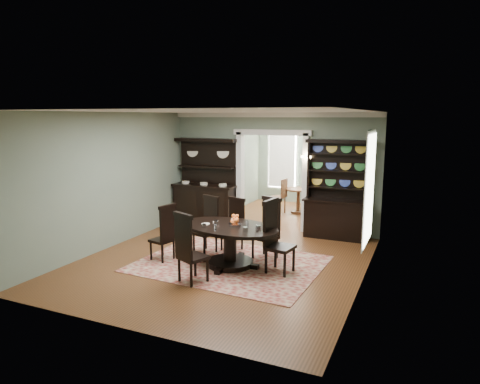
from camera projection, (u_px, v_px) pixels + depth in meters
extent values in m
cube|color=brown|center=(221.00, 262.00, 8.63)|extent=(5.50, 6.00, 0.01)
cube|color=silver|center=(220.00, 111.00, 8.10)|extent=(5.50, 6.00, 0.01)
cube|color=slate|center=(109.00, 181.00, 9.46)|extent=(0.01, 6.00, 3.00)
cube|color=slate|center=(365.00, 200.00, 7.28)|extent=(0.01, 6.00, 3.00)
cube|color=slate|center=(121.00, 224.00, 5.66)|extent=(5.50, 0.01, 3.00)
cube|color=slate|center=(210.00, 168.00, 11.79)|extent=(1.85, 0.01, 3.00)
cube|color=slate|center=(343.00, 175.00, 10.35)|extent=(1.85, 0.01, 3.00)
cube|color=slate|center=(273.00, 122.00, 10.85)|extent=(1.80, 0.01, 0.50)
cube|color=silver|center=(272.00, 115.00, 10.77)|extent=(5.50, 0.10, 0.12)
cube|color=brown|center=(291.00, 214.00, 12.91)|extent=(3.50, 3.50, 0.01)
cube|color=silver|center=(293.00, 113.00, 12.38)|extent=(3.50, 3.50, 0.01)
cube|color=slate|center=(238.00, 162.00, 13.34)|extent=(0.01, 3.50, 3.00)
cube|color=slate|center=(352.00, 167.00, 11.95)|extent=(0.01, 3.50, 3.00)
cube|color=slate|center=(307.00, 159.00, 14.22)|extent=(3.50, 0.01, 3.00)
cube|color=silver|center=(282.00, 157.00, 14.51)|extent=(1.05, 0.06, 2.20)
cube|color=silver|center=(333.00, 159.00, 13.83)|extent=(1.05, 0.06, 2.20)
cube|color=silver|center=(240.00, 179.00, 11.47)|extent=(0.14, 0.25, 2.50)
cube|color=silver|center=(306.00, 183.00, 10.76)|extent=(0.14, 0.25, 2.50)
cube|color=silver|center=(273.00, 132.00, 10.89)|extent=(2.08, 0.25, 0.14)
cube|color=white|center=(370.00, 189.00, 7.80)|extent=(0.02, 1.10, 2.00)
cube|color=silver|center=(369.00, 189.00, 7.81)|extent=(0.01, 1.22, 2.12)
cube|color=black|center=(369.00, 183.00, 8.45)|extent=(0.10, 0.35, 2.10)
cube|color=#B98631|center=(307.00, 160.00, 10.56)|extent=(0.08, 0.05, 0.18)
sphere|color=#FFD88C|center=(302.00, 157.00, 10.45)|extent=(0.07, 0.07, 0.07)
sphere|color=#FFD88C|center=(310.00, 157.00, 10.37)|extent=(0.07, 0.07, 0.07)
cube|color=maroon|center=(230.00, 264.00, 8.52)|extent=(3.64, 2.84, 0.01)
ellipsoid|color=black|center=(230.00, 227.00, 8.30)|extent=(2.25, 1.64, 0.05)
cylinder|color=black|center=(230.00, 229.00, 8.31)|extent=(2.21, 2.21, 0.03)
cylinder|color=black|center=(230.00, 246.00, 8.37)|extent=(0.26, 0.26, 0.71)
cylinder|color=black|center=(230.00, 263.00, 8.43)|extent=(0.91, 0.91, 0.11)
cylinder|color=silver|center=(235.00, 225.00, 8.29)|extent=(0.25, 0.25, 0.04)
cube|color=black|center=(205.00, 233.00, 9.17)|extent=(0.55, 0.54, 0.06)
cube|color=black|center=(211.00, 214.00, 9.24)|extent=(0.42, 0.20, 0.74)
cube|color=black|center=(211.00, 197.00, 9.17)|extent=(0.47, 0.23, 0.08)
cylinder|color=black|center=(194.00, 243.00, 9.21)|extent=(0.05, 0.05, 0.43)
cylinder|color=black|center=(204.00, 246.00, 8.97)|extent=(0.05, 0.05, 0.43)
cylinder|color=black|center=(206.00, 240.00, 9.45)|extent=(0.05, 0.05, 0.43)
cylinder|color=black|center=(216.00, 243.00, 9.21)|extent=(0.05, 0.05, 0.43)
cube|color=black|center=(232.00, 232.00, 9.34)|extent=(0.49, 0.48, 0.05)
cube|color=black|center=(237.00, 215.00, 9.41)|extent=(0.41, 0.14, 0.69)
cube|color=black|center=(237.00, 199.00, 9.35)|extent=(0.44, 0.17, 0.07)
cylinder|color=black|center=(222.00, 242.00, 9.35)|extent=(0.04, 0.04, 0.41)
cylinder|color=black|center=(233.00, 244.00, 9.15)|extent=(0.04, 0.04, 0.41)
cylinder|color=black|center=(231.00, 238.00, 9.59)|extent=(0.04, 0.04, 0.41)
cylinder|color=black|center=(242.00, 241.00, 9.40)|extent=(0.04, 0.04, 0.41)
cube|color=black|center=(265.00, 237.00, 8.78)|extent=(0.57, 0.56, 0.06)
cube|color=black|center=(271.00, 217.00, 8.85)|extent=(0.44, 0.20, 0.77)
cube|color=black|center=(272.00, 199.00, 8.78)|extent=(0.48, 0.23, 0.08)
cylinder|color=black|center=(253.00, 248.00, 8.82)|extent=(0.05, 0.05, 0.45)
cylinder|color=black|center=(266.00, 252.00, 8.57)|extent=(0.05, 0.05, 0.45)
cylinder|color=black|center=(264.00, 244.00, 9.07)|extent=(0.05, 0.05, 0.45)
cylinder|color=black|center=(277.00, 248.00, 8.82)|extent=(0.05, 0.05, 0.45)
cube|color=black|center=(162.00, 240.00, 8.71)|extent=(0.47, 0.49, 0.05)
cube|color=black|center=(168.00, 224.00, 8.54)|extent=(0.13, 0.42, 0.71)
cube|color=black|center=(167.00, 207.00, 8.48)|extent=(0.15, 0.46, 0.07)
cylinder|color=black|center=(163.00, 247.00, 8.97)|extent=(0.05, 0.05, 0.42)
cylinder|color=black|center=(151.00, 251.00, 8.71)|extent=(0.05, 0.05, 0.42)
cylinder|color=black|center=(174.00, 249.00, 8.79)|extent=(0.05, 0.05, 0.42)
cylinder|color=black|center=(162.00, 253.00, 8.52)|extent=(0.05, 0.05, 0.42)
cube|color=black|center=(280.00, 248.00, 7.98)|extent=(0.53, 0.55, 0.06)
cube|color=black|center=(270.00, 224.00, 8.01)|extent=(0.12, 0.49, 0.83)
cube|color=black|center=(271.00, 202.00, 7.94)|extent=(0.15, 0.54, 0.09)
cylinder|color=black|center=(285.00, 265.00, 7.76)|extent=(0.05, 0.05, 0.49)
cylinder|color=black|center=(294.00, 259.00, 8.08)|extent=(0.05, 0.05, 0.49)
cylinder|color=black|center=(266.00, 261.00, 7.96)|extent=(0.05, 0.05, 0.49)
cylinder|color=black|center=(275.00, 256.00, 8.28)|extent=(0.05, 0.05, 0.49)
cube|color=black|center=(193.00, 257.00, 7.54)|extent=(0.59, 0.58, 0.06)
cube|color=black|center=(183.00, 238.00, 7.34)|extent=(0.44, 0.22, 0.77)
cube|color=black|center=(183.00, 215.00, 7.27)|extent=(0.48, 0.26, 0.08)
cylinder|color=black|center=(207.00, 270.00, 7.57)|extent=(0.05, 0.05, 0.45)
cylinder|color=black|center=(195.00, 265.00, 7.83)|extent=(0.05, 0.05, 0.45)
cylinder|color=black|center=(191.00, 275.00, 7.33)|extent=(0.05, 0.05, 0.45)
cylinder|color=black|center=(179.00, 269.00, 7.59)|extent=(0.05, 0.05, 0.45)
cube|color=black|center=(205.00, 205.00, 11.68)|extent=(1.66, 0.58, 1.04)
cube|color=black|center=(205.00, 185.00, 11.59)|extent=(1.77, 0.63, 0.05)
cube|color=black|center=(208.00, 162.00, 11.69)|extent=(1.66, 0.10, 1.22)
cube|color=black|center=(207.00, 167.00, 11.61)|extent=(1.61, 0.30, 0.04)
cube|color=black|center=(206.00, 140.00, 11.47)|extent=(1.76, 0.38, 0.08)
cube|color=black|center=(335.00, 219.00, 10.30)|extent=(1.42, 0.51, 0.91)
cube|color=black|center=(336.00, 201.00, 10.21)|extent=(1.52, 0.56, 0.04)
cube|color=black|center=(338.00, 171.00, 10.27)|extent=(1.42, 0.07, 1.37)
cube|color=black|center=(309.00, 170.00, 10.46)|extent=(0.05, 0.26, 1.41)
cube|color=black|center=(367.00, 173.00, 9.91)|extent=(0.05, 0.26, 1.41)
cube|color=black|center=(339.00, 141.00, 10.04)|extent=(1.52, 0.33, 0.08)
cube|color=black|center=(337.00, 188.00, 10.25)|extent=(1.42, 0.27, 0.03)
cube|color=black|center=(338.00, 171.00, 10.18)|extent=(1.42, 0.27, 0.03)
cube|color=black|center=(338.00, 154.00, 10.11)|extent=(1.42, 0.27, 0.03)
cylinder|color=#582F19|center=(298.00, 189.00, 12.92)|extent=(0.81, 0.81, 0.04)
cylinder|color=#582F19|center=(298.00, 201.00, 12.98)|extent=(0.10, 0.10, 0.71)
cylinder|color=#582F19|center=(298.00, 212.00, 13.04)|extent=(0.44, 0.44, 0.06)
cylinder|color=#582F19|center=(278.00, 197.00, 12.87)|extent=(0.45, 0.45, 0.04)
cube|color=#582F19|center=(284.00, 189.00, 12.72)|extent=(0.08, 0.40, 0.56)
cylinder|color=#582F19|center=(275.00, 204.00, 13.13)|extent=(0.04, 0.04, 0.50)
cylinder|color=#582F19|center=(271.00, 206.00, 12.86)|extent=(0.04, 0.04, 0.50)
cylinder|color=#582F19|center=(285.00, 205.00, 12.97)|extent=(0.04, 0.04, 0.50)
cylinder|color=#582F19|center=(280.00, 207.00, 12.70)|extent=(0.04, 0.04, 0.50)
cylinder|color=#582F19|center=(310.00, 203.00, 12.54)|extent=(0.36, 0.36, 0.04)
cube|color=#582F19|center=(305.00, 194.00, 12.58)|extent=(0.05, 0.33, 0.45)
cylinder|color=#582F19|center=(312.00, 211.00, 12.41)|extent=(0.03, 0.03, 0.41)
cylinder|color=#582F19|center=(315.00, 209.00, 12.63)|extent=(0.03, 0.03, 0.41)
cylinder|color=#582F19|center=(304.00, 210.00, 12.53)|extent=(0.03, 0.03, 0.41)
cylinder|color=#582F19|center=(307.00, 208.00, 12.75)|extent=(0.03, 0.03, 0.41)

